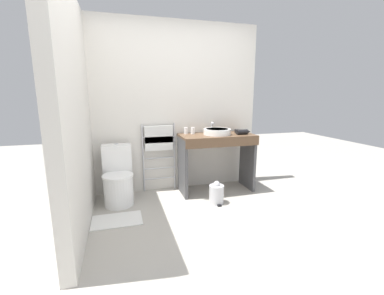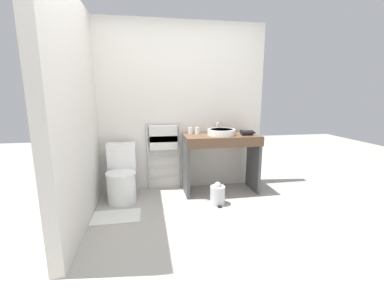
% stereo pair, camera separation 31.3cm
% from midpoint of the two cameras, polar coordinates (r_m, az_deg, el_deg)
% --- Properties ---
extents(ground_plane, '(12.00, 12.00, 0.00)m').
position_cam_midpoint_polar(ground_plane, '(2.73, 5.28, -19.66)').
color(ground_plane, '#A8A399').
extents(wall_back, '(2.56, 0.12, 2.44)m').
position_cam_midpoint_polar(wall_back, '(3.86, -0.58, 8.79)').
color(wall_back, silver).
rests_on(wall_back, ground_plane).
extents(wall_side, '(0.12, 2.23, 2.44)m').
position_cam_midpoint_polar(wall_side, '(3.05, -21.25, 7.23)').
color(wall_side, silver).
rests_on(wall_side, ground_plane).
extents(toilet, '(0.39, 0.54, 0.77)m').
position_cam_midpoint_polar(toilet, '(3.57, -12.98, -6.50)').
color(toilet, white).
rests_on(toilet, ground_plane).
extents(towel_radiator, '(0.49, 0.06, 1.01)m').
position_cam_midpoint_polar(towel_radiator, '(3.78, -3.99, 1.17)').
color(towel_radiator, silver).
rests_on(towel_radiator, ground_plane).
extents(vanity_counter, '(1.06, 0.54, 0.85)m').
position_cam_midpoint_polar(vanity_counter, '(3.74, 8.85, -1.24)').
color(vanity_counter, brown).
rests_on(vanity_counter, ground_plane).
extents(sink_basin, '(0.40, 0.40, 0.08)m').
position_cam_midpoint_polar(sink_basin, '(3.68, 8.99, 3.42)').
color(sink_basin, white).
rests_on(sink_basin, vanity_counter).
extents(faucet, '(0.02, 0.10, 0.16)m').
position_cam_midpoint_polar(faucet, '(3.88, 7.98, 4.70)').
color(faucet, silver).
rests_on(faucet, vanity_counter).
extents(cup_near_wall, '(0.06, 0.06, 0.10)m').
position_cam_midpoint_polar(cup_near_wall, '(3.76, 2.05, 3.78)').
color(cup_near_wall, white).
rests_on(cup_near_wall, vanity_counter).
extents(cup_near_edge, '(0.06, 0.06, 0.10)m').
position_cam_midpoint_polar(cup_near_edge, '(3.73, 3.57, 3.73)').
color(cup_near_edge, white).
rests_on(cup_near_edge, vanity_counter).
extents(hair_dryer, '(0.21, 0.17, 0.07)m').
position_cam_midpoint_polar(hair_dryer, '(3.74, 14.59, 3.21)').
color(hair_dryer, black).
rests_on(hair_dryer, vanity_counter).
extents(trash_bin, '(0.19, 0.23, 0.31)m').
position_cam_midpoint_polar(trash_bin, '(3.44, 8.35, -10.37)').
color(trash_bin, silver).
rests_on(trash_bin, ground_plane).
extents(bath_mat, '(0.56, 0.36, 0.01)m').
position_cam_midpoint_polar(bath_mat, '(3.21, -13.73, -14.76)').
color(bath_mat, silver).
rests_on(bath_mat, ground_plane).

